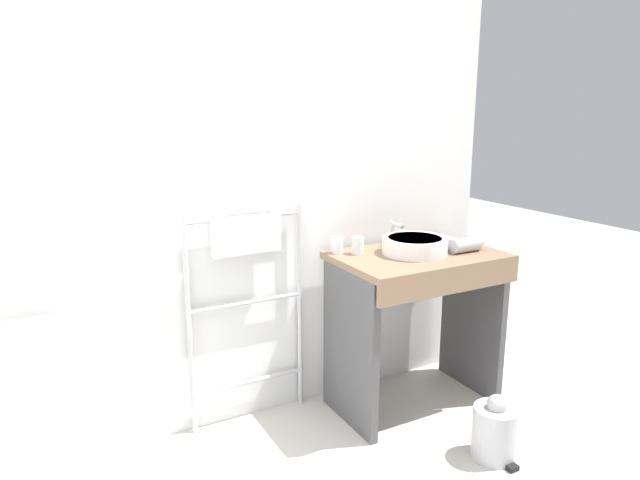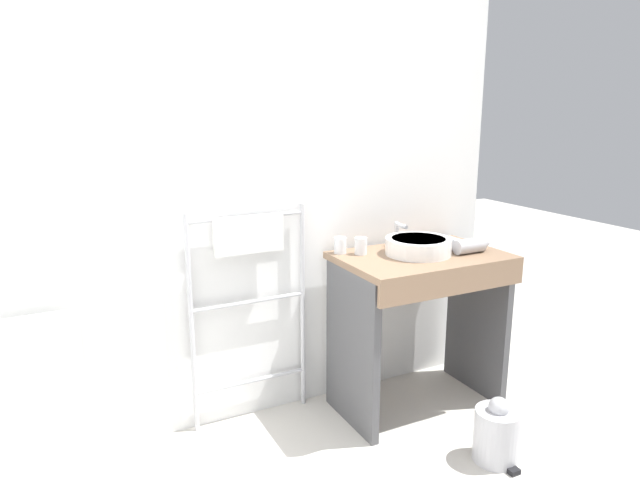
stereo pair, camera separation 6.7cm
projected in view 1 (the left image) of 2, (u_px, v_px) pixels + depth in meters
wall_back at (233, 160)px, 2.73m from camera, size 2.94×0.12×2.65m
toilet at (33, 447)px, 2.16m from camera, size 0.41×0.56×0.75m
towel_radiator at (247, 272)px, 2.77m from camera, size 0.61×0.06×1.10m
vanity_counter at (417, 306)px, 2.98m from camera, size 0.85×0.55×0.84m
sink_basin at (415, 245)px, 2.91m from camera, size 0.33×0.33×0.08m
faucet at (394, 231)px, 3.05m from camera, size 0.02×0.10×0.13m
cup_near_wall at (337, 245)px, 2.92m from camera, size 0.06×0.06×0.08m
cup_near_edge at (358, 246)px, 2.90m from camera, size 0.06×0.06×0.09m
hair_dryer at (465, 244)px, 2.96m from camera, size 0.22×0.18×0.08m
trash_bin at (495, 431)px, 2.60m from camera, size 0.21×0.24×0.31m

